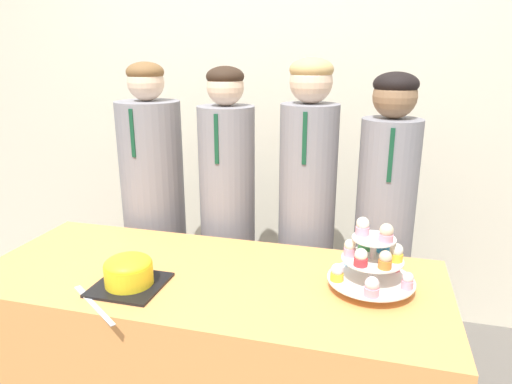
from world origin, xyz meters
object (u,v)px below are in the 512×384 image
object	(u,v)px
student_0	(155,221)
student_3	(382,241)
student_2	(306,229)
cupcake_stand	(373,260)
student_1	(228,227)
cake_knife	(88,299)
round_cake	(129,272)

from	to	relation	value
student_0	student_3	bearing A→B (deg)	-0.00
student_2	cupcake_stand	bearing A→B (deg)	-60.21
student_1	student_3	size ratio (longest dim) A/B	1.01
cake_knife	cupcake_stand	distance (m)	0.96
cupcake_stand	student_3	world-z (taller)	student_3
cupcake_stand	student_1	bearing A→B (deg)	142.32
student_0	cupcake_stand	bearing A→B (deg)	-26.21
cupcake_stand	student_1	xyz separation A→B (m)	(-0.69, 0.54, -0.15)
student_1	student_2	world-z (taller)	student_2
round_cake	student_3	world-z (taller)	student_3
student_0	round_cake	bearing A→B (deg)	-69.13
student_2	student_3	bearing A→B (deg)	-0.00
cake_knife	student_2	world-z (taller)	student_2
round_cake	student_3	size ratio (longest dim) A/B	0.16
round_cake	student_0	bearing A→B (deg)	110.87
cupcake_stand	student_2	xyz separation A→B (m)	(-0.31, 0.54, -0.12)
round_cake	student_2	world-z (taller)	student_2
round_cake	student_0	distance (m)	0.79
student_1	student_2	distance (m)	0.39
student_0	cake_knife	bearing A→B (deg)	-77.33
student_0	student_1	distance (m)	0.40
student_3	student_0	bearing A→B (deg)	180.00
student_2	student_0	bearing A→B (deg)	180.00
cake_knife	cupcake_stand	xyz separation A→B (m)	(0.90, 0.31, 0.11)
round_cake	cake_knife	distance (m)	0.16
round_cake	cake_knife	world-z (taller)	round_cake
cake_knife	student_2	size ratio (longest dim) A/B	0.17
round_cake	cupcake_stand	world-z (taller)	cupcake_stand
student_0	student_2	bearing A→B (deg)	-0.00
round_cake	student_2	bearing A→B (deg)	55.34
round_cake	student_2	distance (m)	0.89
cake_knife	student_0	size ratio (longest dim) A/B	0.17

